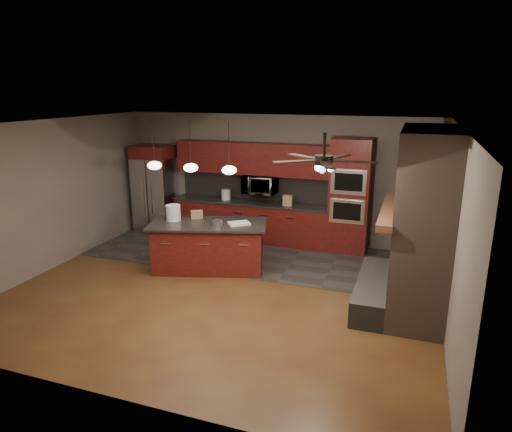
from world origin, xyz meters
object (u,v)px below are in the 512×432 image
at_px(paint_can, 217,223).
at_px(cardboard_box, 197,214).
at_px(refrigerator, 155,189).
at_px(white_bucket, 173,213).
at_px(oven_tower, 350,196).
at_px(paint_tray, 239,223).
at_px(microwave, 260,184).
at_px(counter_box, 288,200).
at_px(counter_bucket, 226,195).
at_px(kitchen_island, 209,246).

height_order(paint_can, cardboard_box, cardboard_box).
height_order(refrigerator, white_bucket, refrigerator).
distance_m(oven_tower, paint_can, 2.93).
relative_size(oven_tower, white_bucket, 8.05).
distance_m(white_bucket, paint_tray, 1.29).
bearing_deg(microwave, counter_box, -8.53).
relative_size(cardboard_box, counter_bucket, 0.97).
distance_m(paint_tray, counter_box, 1.80).
height_order(oven_tower, microwave, oven_tower).
bearing_deg(white_bucket, counter_bucket, 82.61).
xyz_separation_m(oven_tower, paint_tray, (-1.76, -1.79, -0.25)).
xyz_separation_m(microwave, paint_can, (-0.10, -2.11, -0.32)).
height_order(kitchen_island, cardboard_box, cardboard_box).
xyz_separation_m(paint_tray, counter_box, (0.45, 1.74, 0.07)).
bearing_deg(cardboard_box, microwave, 36.87).
distance_m(microwave, white_bucket, 2.28).
distance_m(oven_tower, cardboard_box, 3.16).
height_order(kitchen_island, white_bucket, white_bucket).
distance_m(microwave, refrigerator, 2.61).
distance_m(paint_can, paint_tray, 0.42).
xyz_separation_m(oven_tower, cardboard_box, (-2.69, -1.66, -0.20)).
bearing_deg(microwave, white_bucket, -117.81).
xyz_separation_m(oven_tower, kitchen_island, (-2.34, -1.90, -0.73)).
height_order(oven_tower, white_bucket, oven_tower).
relative_size(refrigerator, counter_bucket, 8.99).
bearing_deg(counter_bucket, paint_can, -71.09).
distance_m(paint_can, counter_box, 2.15).
xyz_separation_m(kitchen_island, counter_box, (1.03, 1.85, 0.55)).
xyz_separation_m(microwave, cardboard_box, (-0.71, -1.72, -0.31)).
bearing_deg(refrigerator, white_bucket, -50.67).
bearing_deg(counter_bucket, oven_tower, -0.15).
bearing_deg(white_bucket, microwave, 62.19).
distance_m(refrigerator, paint_can, 3.18).
bearing_deg(oven_tower, white_bucket, -147.30).
relative_size(oven_tower, refrigerator, 1.15).
relative_size(paint_tray, cardboard_box, 1.67).
bearing_deg(refrigerator, paint_tray, -31.36).
bearing_deg(refrigerator, counter_bucket, 2.60).
xyz_separation_m(paint_can, paint_tray, (0.32, 0.27, -0.04)).
relative_size(oven_tower, paint_can, 13.06).
bearing_deg(kitchen_island, microwave, 62.95).
height_order(refrigerator, cardboard_box, refrigerator).
distance_m(white_bucket, counter_box, 2.57).
distance_m(paint_tray, counter_bucket, 2.07).
distance_m(white_bucket, counter_bucket, 1.97).
bearing_deg(white_bucket, oven_tower, 32.70).
relative_size(oven_tower, counter_box, 10.74).
xyz_separation_m(microwave, white_bucket, (-1.06, -2.00, -0.23)).
xyz_separation_m(refrigerator, white_bucket, (1.53, -1.87, 0.03)).
bearing_deg(white_bucket, refrigerator, 129.33).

